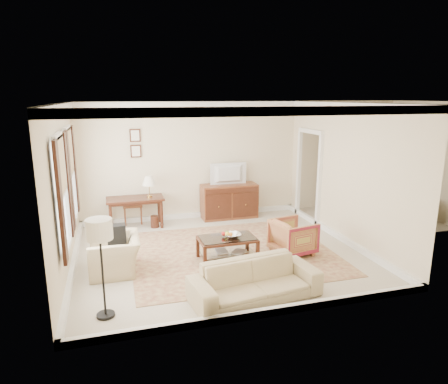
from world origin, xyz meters
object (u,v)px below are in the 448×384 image
striped_armchair (293,235)px  club_armchair (115,248)px  writing_desk (135,202)px  sideboard (229,201)px  tv (229,167)px  sofa (255,275)px  coffee_table (227,243)px

striped_armchair → club_armchair: (-3.36, 0.12, 0.05)m
writing_desk → club_armchair: size_ratio=1.33×
striped_armchair → sideboard: bearing=-0.2°
sideboard → writing_desk: bearing=-176.9°
tv → sofa: 4.30m
sideboard → club_armchair: bearing=-138.5°
club_armchair → tv: bearing=132.2°
writing_desk → sofa: size_ratio=0.66×
sideboard → coffee_table: (-0.83, -2.60, -0.09)m
coffee_table → striped_armchair: striped_armchair is taller
coffee_table → club_armchair: bearing=178.2°
tv → striped_armchair: tv is taller
striped_armchair → club_armchair: 3.36m
sideboard → sofa: size_ratio=0.71×
tv → club_armchair: tv is taller
sideboard → sofa: bearing=-101.5°
writing_desk → sofa: 4.28m
coffee_table → sofa: sofa is taller
writing_desk → sideboard: sideboard is taller
writing_desk → sofa: (1.49, -4.01, -0.21)m
striped_armchair → sofa: (-1.34, -1.48, 0.01)m
coffee_table → club_armchair: club_armchair is taller
striped_armchair → club_armchair: club_armchair is taller
sideboard → coffee_table: bearing=-107.6°
club_armchair → sofa: (2.02, -1.60, -0.04)m
tv → coffee_table: size_ratio=0.82×
sideboard → coffee_table: sideboard is taller
coffee_table → sideboard: bearing=72.4°
writing_desk → striped_armchair: bearing=-41.8°
coffee_table → striped_armchair: 1.33m
striped_armchair → sofa: sofa is taller
tv → club_armchair: (-2.86, -2.52, -0.87)m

